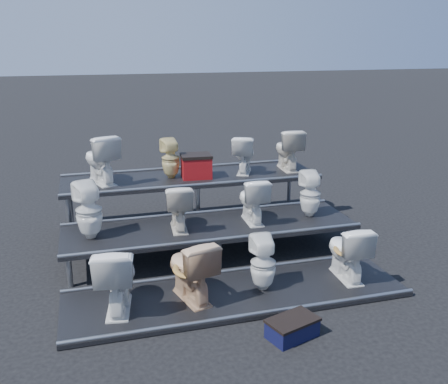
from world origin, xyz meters
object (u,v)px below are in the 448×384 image
object	(u,v)px
toilet_5	(178,206)
toilet_11	(288,149)
toilet_2	(263,263)
toilet_7	(310,194)
toilet_1	(191,269)
toilet_4	(89,210)
toilet_8	(100,159)
toilet_9	(171,158)
toilet_10	(244,154)
toilet_0	(116,277)
step_stool	(292,329)
red_crate	(196,167)
toilet_3	(347,251)
toilet_6	(252,200)

from	to	relation	value
toilet_5	toilet_11	distance (m)	2.58
toilet_2	toilet_7	bearing A→B (deg)	-129.97
toilet_1	toilet_4	distance (m)	1.76
toilet_8	toilet_9	bearing A→B (deg)	161.40
toilet_1	toilet_10	size ratio (longest dim) A/B	1.21
toilet_0	toilet_8	bearing A→B (deg)	-80.58
step_stool	red_crate	bearing A→B (deg)	75.78
toilet_8	step_stool	bearing A→B (deg)	97.56
toilet_11	step_stool	bearing A→B (deg)	72.11
toilet_7	toilet_1	bearing A→B (deg)	36.19
toilet_4	red_crate	xyz separation A→B (m)	(1.75, 1.20, 0.18)
toilet_1	toilet_9	size ratio (longest dim) A/B	1.21
toilet_10	red_crate	size ratio (longest dim) A/B	1.36
toilet_4	toilet_10	world-z (taller)	toilet_10
toilet_3	toilet_8	world-z (taller)	toilet_8
toilet_0	red_crate	size ratio (longest dim) A/B	1.71
red_crate	toilet_10	bearing A→B (deg)	10.69
toilet_2	toilet_6	distance (m)	1.39
toilet_2	toilet_5	size ratio (longest dim) A/B	1.04
toilet_10	toilet_11	size ratio (longest dim) A/B	0.90
toilet_4	toilet_5	bearing A→B (deg)	161.97
toilet_2	toilet_10	distance (m)	2.77
toilet_8	toilet_6	bearing A→B (deg)	129.47
toilet_3	toilet_11	xyz separation A→B (m)	(0.23, 2.60, 0.79)
toilet_4	toilet_7	world-z (taller)	toilet_4
toilet_8	toilet_10	size ratio (longest dim) A/B	1.21
toilet_0	toilet_1	xyz separation A→B (m)	(0.86, 0.00, -0.01)
toilet_10	toilet_4	bearing A→B (deg)	50.14
toilet_1	toilet_7	bearing A→B (deg)	-163.22
toilet_1	toilet_4	xyz separation A→B (m)	(-1.11, 1.30, 0.40)
toilet_2	toilet_3	distance (m)	1.15
toilet_0	toilet_3	world-z (taller)	toilet_0
toilet_8	toilet_5	bearing A→B (deg)	108.49
toilet_0	toilet_3	xyz separation A→B (m)	(2.93, 0.00, -0.03)
toilet_8	toilet_10	distance (m)	2.37
toilet_10	toilet_11	world-z (taller)	toilet_11
toilet_10	step_stool	world-z (taller)	toilet_10
toilet_3	red_crate	size ratio (longest dim) A/B	1.58
toilet_4	step_stool	distance (m)	3.14
toilet_4	toilet_10	bearing A→B (deg)	-171.48
toilet_10	toilet_11	bearing A→B (deg)	-156.41
toilet_4	toilet_6	size ratio (longest dim) A/B	1.15
toilet_0	toilet_7	xyz separation A→B (m)	(3.00, 1.30, 0.34)
toilet_8	toilet_11	bearing A→B (deg)	161.40
toilet_7	toilet_9	bearing A→B (deg)	-29.53
toilet_4	toilet_9	size ratio (longest dim) A/B	1.20
toilet_7	step_stool	xyz separation A→B (m)	(-1.25, -2.30, -0.71)
toilet_5	toilet_10	size ratio (longest dim) A/B	1.04
toilet_3	toilet_9	world-z (taller)	toilet_9
toilet_8	toilet_0	bearing A→B (deg)	71.74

